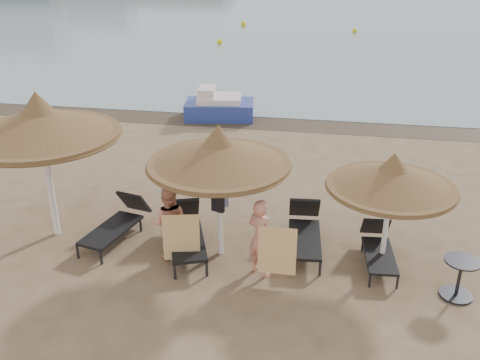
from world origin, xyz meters
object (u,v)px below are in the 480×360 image
object	(u,v)px
lounger_far_right	(378,247)
lounger_far_left	(118,222)
lounger_near_right	(304,230)
palapa_center	(219,153)
side_table	(459,279)
palapa_left	(40,123)
person_left	(169,217)
person_right	(261,232)
lounger_near_left	(186,231)
palapa_right	(392,178)
pedal_boat	(219,107)

from	to	relation	value
lounger_far_right	lounger_far_left	bearing A→B (deg)	175.67
lounger_far_left	lounger_near_right	size ratio (longest dim) A/B	1.00
palapa_center	side_table	world-z (taller)	palapa_center
palapa_left	lounger_far_left	xyz separation A→B (m)	(1.44, 0.08, -2.22)
lounger_near_right	person_left	size ratio (longest dim) A/B	1.09
lounger_far_left	lounger_far_right	world-z (taller)	lounger_far_left
person_left	person_right	size ratio (longest dim) A/B	0.99
person_right	side_table	bearing A→B (deg)	-149.20
lounger_far_left	lounger_near_left	bearing A→B (deg)	6.92
palapa_right	lounger_near_right	size ratio (longest dim) A/B	1.21
palapa_left	lounger_far_left	bearing A→B (deg)	3.16
lounger_far_left	side_table	xyz separation A→B (m)	(6.97, -0.96, -0.02)
palapa_left	lounger_near_left	world-z (taller)	palapa_left
palapa_center	person_right	distance (m)	1.72
lounger_near_left	side_table	bearing A→B (deg)	-27.65
palapa_left	lounger_far_left	size ratio (longest dim) A/B	1.62
lounger_near_right	person_left	distance (m)	2.90
lounger_far_left	lounger_far_right	xyz separation A→B (m)	(5.58, -0.01, -0.05)
palapa_center	lounger_near_right	size ratio (longest dim) A/B	1.40
palapa_left	lounger_near_right	world-z (taller)	palapa_left
palapa_right	lounger_far_left	size ratio (longest dim) A/B	1.22
lounger_far_right	side_table	world-z (taller)	side_table
person_right	pedal_boat	distance (m)	10.12
lounger_far_left	pedal_boat	bearing A→B (deg)	100.75
lounger_near_left	side_table	xyz separation A→B (m)	(5.38, -0.78, -0.05)
pedal_boat	person_right	bearing A→B (deg)	-81.39
person_left	palapa_center	bearing A→B (deg)	-167.55
lounger_far_left	person_right	distance (m)	3.43
person_left	lounger_near_right	bearing A→B (deg)	-167.02
pedal_boat	palapa_left	bearing A→B (deg)	-109.57
lounger_near_right	person_left	world-z (taller)	person_left
person_left	lounger_far_right	bearing A→B (deg)	-177.85
lounger_near_right	palapa_right	bearing A→B (deg)	-21.55
palapa_right	lounger_far_right	distance (m)	1.63
lounger_far_left	person_left	world-z (taller)	person_left
lounger_far_left	palapa_left	bearing A→B (deg)	-163.58
side_table	person_right	size ratio (longest dim) A/B	0.41
side_table	person_left	xyz separation A→B (m)	(-5.61, 0.38, 0.57)
lounger_far_right	person_right	bearing A→B (deg)	-164.34
lounger_far_left	lounger_near_right	bearing A→B (deg)	17.83
side_table	palapa_left	bearing A→B (deg)	174.03
palapa_left	palapa_center	xyz separation A→B (m)	(3.79, -0.18, -0.34)
palapa_center	lounger_far_right	distance (m)	3.77
palapa_center	side_table	size ratio (longest dim) A/B	3.68
palapa_right	side_table	xyz separation A→B (m)	(1.31, -0.79, -1.60)
lounger_near_left	person_left	bearing A→B (deg)	-139.43
palapa_left	pedal_boat	bearing A→B (deg)	78.41
pedal_boat	person_left	bearing A→B (deg)	-92.09
lounger_far_right	person_left	size ratio (longest dim) A/B	0.93
lounger_near_left	side_table	distance (m)	5.44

